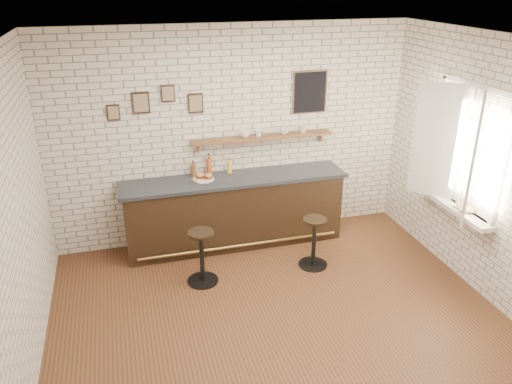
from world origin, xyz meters
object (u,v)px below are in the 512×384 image
(shelf_cup_c, at_px, (285,131))
(shelf_cup_d, at_px, (303,129))
(condiment_bottle_yellow, at_px, (230,167))
(bitters_bottle_white, at_px, (209,168))
(bitters_bottle_amber, at_px, (209,166))
(ciabatta_sandwich, at_px, (204,176))
(shelf_cup_a, at_px, (245,134))
(book_upper, at_px, (459,207))
(bar_counter, at_px, (235,211))
(bar_stool_right, at_px, (314,241))
(book_lower, at_px, (461,209))
(sandwich_plate, at_px, (204,179))
(bitters_bottle_brown, at_px, (193,170))
(bar_stool_left, at_px, (202,255))
(shelf_cup_b, at_px, (258,133))

(shelf_cup_c, bearing_deg, shelf_cup_d, -60.58)
(condiment_bottle_yellow, height_order, shelf_cup_d, shelf_cup_d)
(bitters_bottle_white, distance_m, bitters_bottle_amber, 0.02)
(ciabatta_sandwich, height_order, condiment_bottle_yellow, condiment_bottle_yellow)
(shelf_cup_a, relative_size, book_upper, 0.59)
(bar_counter, relative_size, bitters_bottle_amber, 10.12)
(bar_stool_right, bearing_deg, book_upper, -22.83)
(book_lower, bearing_deg, bitters_bottle_white, 122.06)
(shelf_cup_c, height_order, shelf_cup_d, shelf_cup_d)
(bitters_bottle_amber, relative_size, shelf_cup_c, 2.61)
(sandwich_plate, relative_size, bitters_bottle_white, 1.11)
(bar_counter, distance_m, bitters_bottle_white, 0.71)
(condiment_bottle_yellow, distance_m, bar_stool_right, 1.56)
(bar_stool_right, bearing_deg, shelf_cup_c, 93.63)
(bitters_bottle_brown, bearing_deg, condiment_bottle_yellow, 0.00)
(ciabatta_sandwich, xyz_separation_m, book_lower, (2.85, -1.61, -0.12))
(bitters_bottle_white, relative_size, book_upper, 1.11)
(bitters_bottle_amber, distance_m, condiment_bottle_yellow, 0.29)
(bar_stool_right, relative_size, book_upper, 3.03)
(bar_stool_left, bearing_deg, ciabatta_sandwich, 76.03)
(condiment_bottle_yellow, bearing_deg, bitters_bottle_brown, 180.00)
(bitters_bottle_white, bearing_deg, shelf_cup_c, 0.51)
(bar_stool_right, xyz_separation_m, shelf_cup_b, (-0.45, 1.08, 1.18))
(bitters_bottle_brown, distance_m, bar_stool_right, 1.89)
(bitters_bottle_brown, distance_m, bitters_bottle_amber, 0.22)
(bitters_bottle_white, height_order, shelf_cup_d, shelf_cup_d)
(bitters_bottle_white, xyz_separation_m, shelf_cup_b, (0.71, 0.01, 0.44))
(shelf_cup_a, bearing_deg, bitters_bottle_white, 174.96)
(bitters_bottle_amber, bearing_deg, bar_counter, -32.00)
(bitters_bottle_white, bearing_deg, book_lower, -32.74)
(bitters_bottle_white, xyz_separation_m, shelf_cup_c, (1.09, 0.01, 0.43))
(bar_counter, distance_m, book_lower, 2.94)
(shelf_cup_c, relative_size, book_lower, 0.56)
(shelf_cup_b, bearing_deg, condiment_bottle_yellow, 111.84)
(bitters_bottle_brown, distance_m, shelf_cup_d, 1.65)
(bitters_bottle_brown, bearing_deg, shelf_cup_b, 0.60)
(bitters_bottle_white, height_order, bar_stool_right, bitters_bottle_white)
(bar_stool_left, xyz_separation_m, shelf_cup_b, (1.03, 1.06, 1.17))
(bitters_bottle_amber, bearing_deg, condiment_bottle_yellow, 0.00)
(condiment_bottle_yellow, bearing_deg, shelf_cup_d, 0.51)
(ciabatta_sandwich, xyz_separation_m, shelf_cup_d, (1.46, 0.16, 0.49))
(shelf_cup_b, relative_size, shelf_cup_d, 1.10)
(bitters_bottle_white, distance_m, shelf_cup_b, 0.83)
(bitters_bottle_amber, bearing_deg, shelf_cup_a, 1.08)
(bitters_bottle_brown, xyz_separation_m, shelf_cup_d, (1.59, 0.01, 0.45))
(bitters_bottle_white, xyz_separation_m, bitters_bottle_amber, (0.00, -0.00, 0.02))
(bar_stool_left, height_order, shelf_cup_c, shelf_cup_c)
(sandwich_plate, height_order, book_upper, sandwich_plate)
(sandwich_plate, xyz_separation_m, shelf_cup_a, (0.62, 0.16, 0.54))
(bitters_bottle_white, height_order, bitters_bottle_amber, bitters_bottle_amber)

